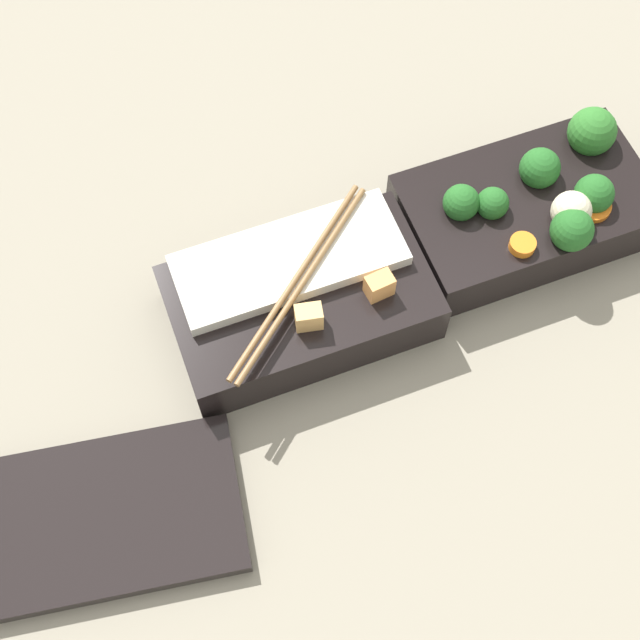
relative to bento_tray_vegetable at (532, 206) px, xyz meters
The scene contains 4 objects.
ground_plane 0.11m from the bento_tray_vegetable, ahead, with size 3.00×3.00×0.00m, color gray.
bento_tray_vegetable is the anchor object (origin of this frame).
bento_tray_rice 0.23m from the bento_tray_vegetable, ahead, with size 0.22×0.14×0.07m.
bento_lid 0.45m from the bento_tray_vegetable, 16.79° to the left, with size 0.21×0.13×0.02m, color black.
Camera 1 is at (0.23, 0.36, 0.69)m, focal length 50.00 mm.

